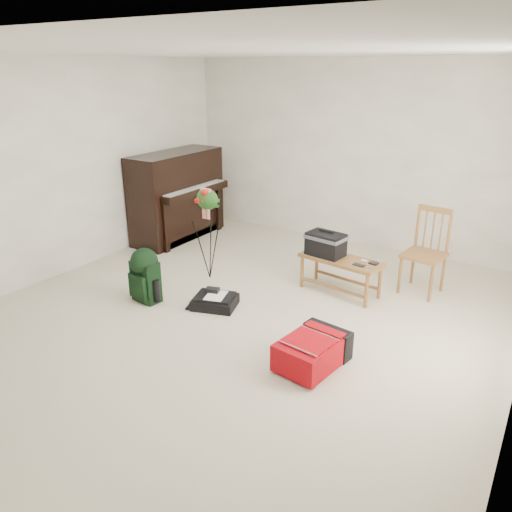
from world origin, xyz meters
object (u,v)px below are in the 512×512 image
Objects in this scene: piano at (178,197)px; black_duffel at (215,301)px; red_suitcase at (315,349)px; flower_stand at (208,234)px; bench at (330,249)px; green_backpack at (145,272)px; dining_chair at (425,252)px.

piano is 2.47m from black_duffel.
red_suitcase is 2.17m from flower_stand.
flower_stand is (-1.36, -0.42, 0.05)m from bench.
green_backpack is at bearing -59.10° from piano.
dining_chair is 1.58× the size of green_backpack.
black_duffel is at bearing -40.93° from piano.
dining_chair reaches higher than green_backpack.
bench is 1.42m from flower_stand.
flower_stand is at bearing -37.12° from piano.
piano is 2.50× the size of green_backpack.
flower_stand is (-0.52, 0.59, 0.48)m from black_duffel.
black_duffel is 0.47× the size of flower_stand.
red_suitcase is at bearing 2.92° from green_backpack.
piano is 1.57× the size of bench.
dining_chair is 2.45m from flower_stand.
dining_chair is 3.06m from green_backpack.
piano is 1.58× the size of dining_chair.
flower_stand reaches higher than red_suitcase.
dining_chair is at bearing 43.55° from green_backpack.
bench is at bearing -12.11° from piano.
bench reaches higher than red_suitcase.
piano is 1.34× the size of flower_stand.
dining_chair is at bearing -0.40° from piano.
flower_stand is at bearing -149.59° from dining_chair.
piano is 3.56m from dining_chair.
red_suitcase is at bearing -32.07° from piano.
green_backpack is (-0.71, -0.28, 0.26)m from black_duffel.
green_backpack reaches higher than red_suitcase.
bench is 1.81× the size of black_duffel.
red_suitcase is 1.12× the size of green_backpack.
dining_chair is (0.89, 0.55, -0.03)m from bench.
bench is at bearing 118.18° from red_suitcase.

